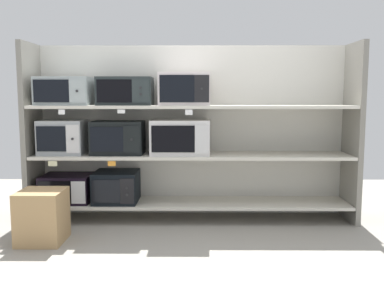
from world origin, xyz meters
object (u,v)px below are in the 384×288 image
Objects in this scene: microwave_3 at (118,138)px; microwave_6 at (126,91)px; microwave_1 at (116,187)px; microwave_5 at (65,91)px; shipping_carton at (42,216)px; microwave_7 at (184,89)px; microwave_0 at (67,188)px; microwave_2 at (63,137)px; microwave_4 at (180,137)px.

microwave_3 is 0.46m from microwave_6.
microwave_3 is (0.03, 0.00, 0.49)m from microwave_1.
microwave_3 is 0.98× the size of microwave_5.
microwave_1 reaches higher than shipping_carton.
microwave_1 is 1.19m from microwave_7.
microwave_1 is (0.49, 0.00, 0.02)m from microwave_0.
microwave_2 reaches higher than microwave_0.
microwave_6 is 0.57m from microwave_7.
microwave_0 is 0.94× the size of microwave_5.
microwave_1 is at bearing -0.01° from microwave_2.
microwave_0 is 0.96× the size of microwave_3.
microwave_3 reaches higher than shipping_carton.
microwave_1 is 0.84m from shipping_carton.
microwave_0 is 0.91× the size of microwave_6.
microwave_2 is 0.82× the size of microwave_6.
microwave_0 is at bearing -179.99° from microwave_6.
microwave_1 is 1.06m from microwave_5.
microwave_3 reaches higher than microwave_0.
shipping_carton is (-0.51, -0.65, -0.11)m from microwave_1.
microwave_2 is at bearing 179.98° from microwave_7.
microwave_7 is at bearing -0.01° from microwave_5.
microwave_7 is (1.16, -0.00, 0.02)m from microwave_5.
microwave_4 is (1.13, 0.00, 0.52)m from microwave_0.
microwave_7 reaches higher than microwave_1.
shipping_carton is at bearing -150.43° from microwave_4.
microwave_5 reaches higher than microwave_2.
microwave_0 is 0.97m from microwave_5.
microwave_1 is at bearing 179.98° from microwave_7.
microwave_7 reaches higher than microwave_4.
microwave_1 is 0.81m from microwave_4.
microwave_2 is 0.76× the size of microwave_4.
microwave_3 is (0.52, 0.00, 0.51)m from microwave_0.
microwave_3 reaches higher than microwave_1.
microwave_5 is 1.05× the size of microwave_7.
microwave_1 is at bearing 0.02° from microwave_5.
microwave_4 is (1.16, -0.00, 0.00)m from microwave_2.
microwave_2 is at bearing 179.99° from microwave_1.
microwave_4 is at bearing 29.57° from shipping_carton.
microwave_4 is at bearing -0.01° from microwave_3.
microwave_7 reaches higher than shipping_carton.
microwave_4 reaches higher than microwave_1.
microwave_0 is 0.99× the size of microwave_7.
microwave_6 is at bearing 46.50° from shipping_carton.
microwave_3 is at bearing 0.02° from microwave_5.
microwave_3 is 0.61m from microwave_4.
shipping_carton is (-0.62, -0.65, -1.06)m from microwave_6.
microwave_0 is 1.11× the size of microwave_2.
microwave_0 is 0.73m from microwave_3.
microwave_0 is 1.14m from microwave_6.
microwave_5 reaches higher than microwave_4.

